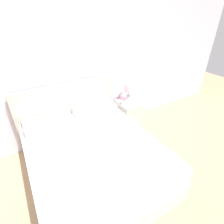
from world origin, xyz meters
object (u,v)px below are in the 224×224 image
at_px(bed, 91,154).
at_px(teacup, 129,104).
at_px(nightstand, 129,114).
at_px(flower_vase, 123,98).
at_px(table_lamp, 129,89).
at_px(alarm_clock, 135,100).

height_order(bed, teacup, bed).
distance_m(bed, nightstand, 1.37).
relative_size(bed, flower_vase, 9.62).
distance_m(bed, table_lamp, 1.56).
distance_m(bed, flower_vase, 1.31).
height_order(bed, flower_vase, bed).
height_order(nightstand, alarm_clock, alarm_clock).
distance_m(table_lamp, teacup, 0.31).
bearing_deg(table_lamp, alarm_clock, -71.08).
xyz_separation_m(bed, alarm_clock, (1.29, 0.67, 0.29)).
height_order(flower_vase, alarm_clock, flower_vase).
bearing_deg(flower_vase, nightstand, -3.98).
relative_size(nightstand, flower_vase, 2.58).
relative_size(nightstand, alarm_clock, 8.30).
xyz_separation_m(bed, teacup, (1.12, 0.62, 0.28)).
bearing_deg(alarm_clock, bed, -152.65).
bearing_deg(teacup, table_lamp, 60.40).
bearing_deg(table_lamp, teacup, -119.60).
xyz_separation_m(nightstand, flower_vase, (-0.14, 0.01, 0.41)).
relative_size(nightstand, table_lamp, 1.59).
xyz_separation_m(bed, flower_vase, (1.04, 0.71, 0.38)).
xyz_separation_m(flower_vase, alarm_clock, (0.25, -0.04, -0.10)).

